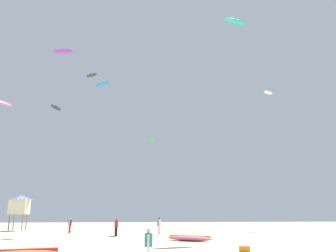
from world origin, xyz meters
name	(u,v)px	position (x,y,z in m)	size (l,w,h in m)	color
person_foreground	(148,243)	(-2.36, 3.26, 0.91)	(0.35, 0.52, 1.56)	silver
person_midground	(159,224)	(-0.77, 22.39, 0.99)	(0.38, 0.48, 1.69)	silver
person_left	(70,224)	(-10.05, 25.77, 0.92)	(0.36, 0.51, 1.57)	#B21E23
person_right	(116,226)	(-4.92, 21.69, 0.93)	(0.36, 0.45, 1.59)	black
kite_grounded_near	(190,238)	(1.23, 15.20, 0.22)	(3.77, 2.85, 0.47)	#E5598C
lifeguard_tower	(20,204)	(-17.13, 30.90, 3.05)	(2.30, 2.30, 4.15)	#8C704C
cooler_box	(244,249)	(3.36, 7.91, 0.16)	(0.56, 0.36, 0.32)	orange
kite_aloft_0	(63,52)	(-11.78, 23.97, 19.98)	(2.41, 1.02, 0.47)	purple
kite_aloft_1	(268,92)	(16.78, 35.52, 20.02)	(2.10, 1.70, 0.51)	white
kite_aloft_2	(92,75)	(-9.79, 32.92, 20.86)	(2.04, 1.77, 0.35)	#2D2D33
kite_aloft_3	(0,102)	(-20.84, 30.80, 15.90)	(2.71, 3.83, 0.85)	#E5598C
kite_aloft_5	(235,22)	(7.95, 22.13, 23.73)	(3.20, 1.91, 0.32)	#19B29E
kite_aloft_7	(152,139)	(-1.39, 26.02, 10.34)	(1.21, 2.71, 0.55)	green
kite_aloft_8	(102,84)	(-7.50, 26.61, 17.17)	(2.03, 1.96, 0.32)	blue
kite_aloft_9	(56,108)	(-16.34, 40.88, 18.36)	(1.53, 3.32, 0.42)	#2D2D33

